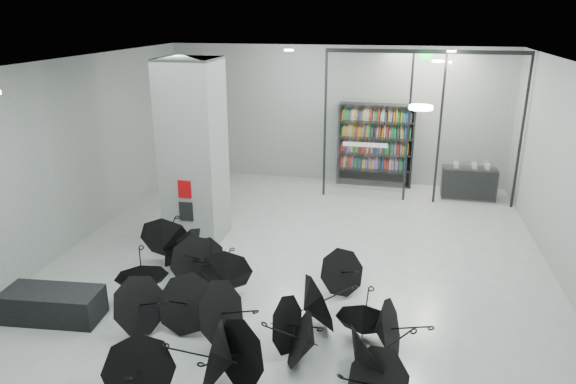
% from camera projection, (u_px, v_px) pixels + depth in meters
% --- Properties ---
extents(room, '(14.00, 14.02, 4.01)m').
position_uv_depth(room, '(287.00, 140.00, 8.84)').
color(room, gray).
rests_on(room, ground).
extents(column, '(1.20, 1.20, 4.00)m').
position_uv_depth(column, '(194.00, 152.00, 11.44)').
color(column, slate).
rests_on(column, ground).
extents(fire_cabinet, '(0.28, 0.04, 0.38)m').
position_uv_depth(fire_cabinet, '(185.00, 189.00, 11.08)').
color(fire_cabinet, '#A50A07').
rests_on(fire_cabinet, column).
extents(info_panel, '(0.30, 0.03, 0.42)m').
position_uv_depth(info_panel, '(186.00, 211.00, 11.24)').
color(info_panel, black).
rests_on(info_panel, column).
extents(exit_sign, '(0.30, 0.06, 0.15)m').
position_uv_depth(exit_sign, '(426.00, 58.00, 12.98)').
color(exit_sign, '#0CE533').
rests_on(exit_sign, room).
extents(glass_partition, '(5.06, 0.08, 4.00)m').
position_uv_depth(glass_partition, '(420.00, 122.00, 13.69)').
color(glass_partition, silver).
rests_on(glass_partition, ground).
extents(bench, '(1.65, 0.82, 0.52)m').
position_uv_depth(bench, '(53.00, 305.00, 8.79)').
color(bench, black).
rests_on(bench, ground).
extents(bookshelf, '(2.20, 0.50, 2.40)m').
position_uv_depth(bookshelf, '(375.00, 145.00, 15.39)').
color(bookshelf, black).
rests_on(bookshelf, ground).
extents(shop_counter, '(1.43, 0.58, 0.86)m').
position_uv_depth(shop_counter, '(469.00, 183.00, 14.47)').
color(shop_counter, black).
rests_on(shop_counter, ground).
extents(umbrella_cluster, '(5.76, 4.74, 1.28)m').
position_uv_depth(umbrella_cluster, '(241.00, 313.00, 8.46)').
color(umbrella_cluster, black).
rests_on(umbrella_cluster, ground).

